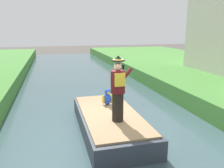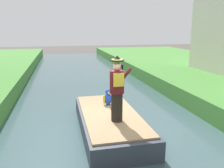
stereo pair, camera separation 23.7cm
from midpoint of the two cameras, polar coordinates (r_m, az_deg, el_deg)
name	(u,v)px [view 1 (the left image)]	position (r m, az deg, el deg)	size (l,w,h in m)	color
ground_plane	(111,136)	(7.37, -1.11, -12.75)	(80.00, 80.00, 0.00)	#4C4742
canal_water	(111,135)	(7.34, -1.11, -12.40)	(6.86, 48.00, 0.10)	#3D565B
boat	(110,122)	(7.38, -1.50, -9.29)	(1.82, 4.21, 0.61)	#333842
person_pirate	(118,89)	(6.35, 0.44, -1.29)	(0.61, 0.42, 1.85)	black
parrot_plush	(107,98)	(7.92, -2.02, -3.43)	(0.36, 0.34, 0.57)	blue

